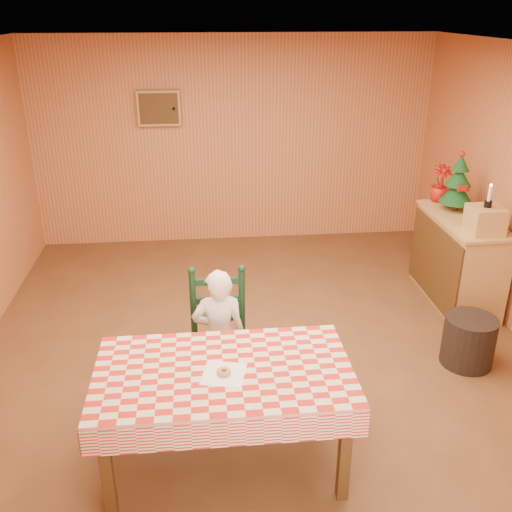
{
  "coord_description": "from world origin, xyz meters",
  "views": [
    {
      "loc": [
        -0.45,
        -4.18,
        2.89
      ],
      "look_at": [
        0.0,
        0.2,
        0.95
      ],
      "focal_mm": 40.0,
      "sensor_mm": 36.0,
      "label": 1
    }
  ],
  "objects_px": {
    "shelf_unit": "(457,260)",
    "christmas_tree": "(458,184)",
    "ladder_chair": "(219,339)",
    "crate": "(485,220)",
    "storage_bin": "(469,341)",
    "seated_child": "(219,337)",
    "dining_table": "(224,380)"
  },
  "relations": [
    {
      "from": "christmas_tree",
      "to": "seated_child",
      "type": "bearing_deg",
      "value": -146.98
    },
    {
      "from": "crate",
      "to": "storage_bin",
      "type": "distance_m",
      "value": 1.18
    },
    {
      "from": "dining_table",
      "to": "crate",
      "type": "bearing_deg",
      "value": 34.27
    },
    {
      "from": "christmas_tree",
      "to": "dining_table",
      "type": "bearing_deg",
      "value": -136.86
    },
    {
      "from": "dining_table",
      "to": "christmas_tree",
      "type": "distance_m",
      "value": 3.52
    },
    {
      "from": "dining_table",
      "to": "crate",
      "type": "relative_size",
      "value": 5.52
    },
    {
      "from": "ladder_chair",
      "to": "shelf_unit",
      "type": "xyz_separation_m",
      "value": [
        2.53,
        1.34,
        -0.04
      ]
    },
    {
      "from": "seated_child",
      "to": "christmas_tree",
      "type": "relative_size",
      "value": 1.81
    },
    {
      "from": "seated_child",
      "to": "crate",
      "type": "height_order",
      "value": "crate"
    },
    {
      "from": "shelf_unit",
      "to": "crate",
      "type": "distance_m",
      "value": 0.71
    },
    {
      "from": "ladder_chair",
      "to": "shelf_unit",
      "type": "height_order",
      "value": "ladder_chair"
    },
    {
      "from": "shelf_unit",
      "to": "christmas_tree",
      "type": "distance_m",
      "value": 0.79
    },
    {
      "from": "dining_table",
      "to": "christmas_tree",
      "type": "bearing_deg",
      "value": 43.14
    },
    {
      "from": "crate",
      "to": "storage_bin",
      "type": "height_order",
      "value": "crate"
    },
    {
      "from": "christmas_tree",
      "to": "storage_bin",
      "type": "relative_size",
      "value": 1.39
    },
    {
      "from": "storage_bin",
      "to": "christmas_tree",
      "type": "bearing_deg",
      "value": 74.97
    },
    {
      "from": "crate",
      "to": "storage_bin",
      "type": "bearing_deg",
      "value": -116.7
    },
    {
      "from": "ladder_chair",
      "to": "storage_bin",
      "type": "height_order",
      "value": "ladder_chair"
    },
    {
      "from": "ladder_chair",
      "to": "shelf_unit",
      "type": "distance_m",
      "value": 2.87
    },
    {
      "from": "ladder_chair",
      "to": "christmas_tree",
      "type": "bearing_deg",
      "value": 32.1
    },
    {
      "from": "christmas_tree",
      "to": "ladder_chair",
      "type": "bearing_deg",
      "value": -147.9
    },
    {
      "from": "ladder_chair",
      "to": "crate",
      "type": "height_order",
      "value": "crate"
    },
    {
      "from": "seated_child",
      "to": "christmas_tree",
      "type": "xyz_separation_m",
      "value": [
        2.54,
        1.65,
        0.65
      ]
    },
    {
      "from": "ladder_chair",
      "to": "seated_child",
      "type": "bearing_deg",
      "value": -90.0
    },
    {
      "from": "dining_table",
      "to": "ladder_chair",
      "type": "relative_size",
      "value": 1.53
    },
    {
      "from": "shelf_unit",
      "to": "christmas_tree",
      "type": "height_order",
      "value": "christmas_tree"
    },
    {
      "from": "crate",
      "to": "christmas_tree",
      "type": "xyz_separation_m",
      "value": [
        -0.0,
        0.65,
        0.16
      ]
    },
    {
      "from": "storage_bin",
      "to": "ladder_chair",
      "type": "bearing_deg",
      "value": -174.73
    },
    {
      "from": "ladder_chair",
      "to": "christmas_tree",
      "type": "distance_m",
      "value": 3.08
    },
    {
      "from": "shelf_unit",
      "to": "ladder_chair",
      "type": "bearing_deg",
      "value": -152.04
    },
    {
      "from": "shelf_unit",
      "to": "storage_bin",
      "type": "height_order",
      "value": "shelf_unit"
    },
    {
      "from": "dining_table",
      "to": "shelf_unit",
      "type": "bearing_deg",
      "value": 40.09
    }
  ]
}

